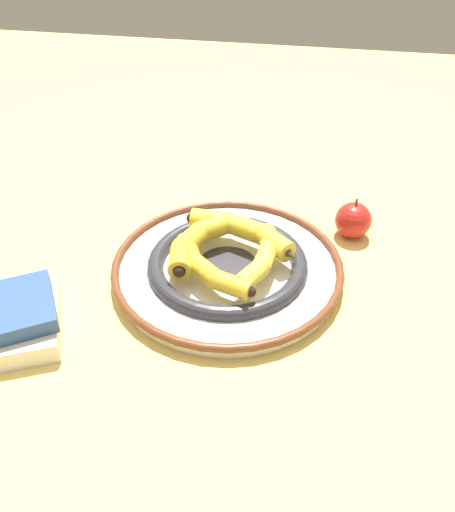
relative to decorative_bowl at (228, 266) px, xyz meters
name	(u,v)px	position (x,y,z in m)	size (l,w,h in m)	color
ground_plane	(235,280)	(0.01, 0.01, -0.02)	(2.80, 2.80, 0.00)	#E5CC6B
decorative_bowl	(228,266)	(0.00, 0.00, 0.00)	(0.39, 0.39, 0.04)	white
banana_a	(245,231)	(-0.05, 0.02, 0.04)	(0.11, 0.21, 0.04)	yellow
banana_b	(197,241)	(-0.01, -0.05, 0.04)	(0.17, 0.10, 0.04)	gold
banana_c	(206,267)	(0.05, -0.02, 0.03)	(0.14, 0.15, 0.03)	gold
banana_d	(261,259)	(0.01, 0.06, 0.03)	(0.17, 0.06, 0.03)	yellow
apple	(353,220)	(-0.16, 0.20, 0.02)	(0.07, 0.07, 0.08)	red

